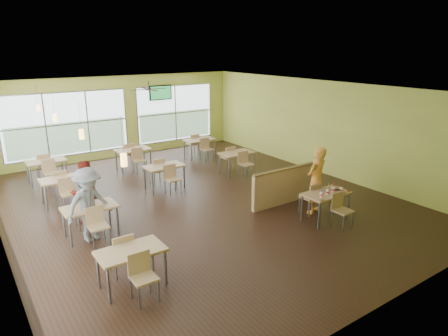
# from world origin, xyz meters

# --- Properties ---
(room) EXTENTS (12.00, 12.04, 3.20)m
(room) POSITION_xyz_m (0.00, 0.00, 1.60)
(room) COLOR black
(room) RESTS_ON ground
(window_bays) EXTENTS (9.24, 10.24, 2.38)m
(window_bays) POSITION_xyz_m (-2.65, 3.08, 1.48)
(window_bays) COLOR white
(window_bays) RESTS_ON room
(main_table) EXTENTS (1.22, 1.52, 0.87)m
(main_table) POSITION_xyz_m (2.00, -3.00, 0.63)
(main_table) COLOR tan
(main_table) RESTS_ON floor
(half_wall_divider) EXTENTS (2.40, 0.14, 1.04)m
(half_wall_divider) POSITION_xyz_m (2.00, -1.55, 0.52)
(half_wall_divider) COLOR tan
(half_wall_divider) RESTS_ON floor
(dining_tables) EXTENTS (6.92, 8.72, 0.87)m
(dining_tables) POSITION_xyz_m (-1.05, 1.71, 0.63)
(dining_tables) COLOR tan
(dining_tables) RESTS_ON floor
(pendant_lights) EXTENTS (0.11, 7.31, 0.86)m
(pendant_lights) POSITION_xyz_m (-3.20, 0.68, 2.45)
(pendant_lights) COLOR #2D2119
(pendant_lights) RESTS_ON ceiling
(ceiling_fan) EXTENTS (1.25, 1.25, 0.29)m
(ceiling_fan) POSITION_xyz_m (-0.00, 3.00, 2.95)
(ceiling_fan) COLOR #2D2119
(ceiling_fan) RESTS_ON ceiling
(tv_backwall) EXTENTS (1.00, 0.07, 0.60)m
(tv_backwall) POSITION_xyz_m (1.80, 5.90, 2.45)
(tv_backwall) COLOR black
(tv_backwall) RESTS_ON wall_back
(man_plaid) EXTENTS (0.74, 0.56, 1.82)m
(man_plaid) POSITION_xyz_m (2.17, -2.48, 0.91)
(man_plaid) COLOR orange
(man_plaid) RESTS_ON floor
(patron_maroon) EXTENTS (0.91, 0.80, 1.59)m
(patron_maroon) POSITION_xyz_m (-3.02, 0.42, 0.79)
(patron_maroon) COLOR maroon
(patron_maroon) RESTS_ON floor
(patron_grey) EXTENTS (1.26, 0.93, 1.73)m
(patron_grey) POSITION_xyz_m (-3.25, -0.68, 0.87)
(patron_grey) COLOR slate
(patron_grey) RESTS_ON floor
(cup_blue) EXTENTS (0.09, 0.09, 0.34)m
(cup_blue) POSITION_xyz_m (1.66, -3.14, 0.82)
(cup_blue) COLOR white
(cup_blue) RESTS_ON main_table
(cup_yellow) EXTENTS (0.09, 0.09, 0.31)m
(cup_yellow) POSITION_xyz_m (1.94, -3.09, 0.81)
(cup_yellow) COLOR white
(cup_yellow) RESTS_ON main_table
(cup_red_near) EXTENTS (0.10, 0.10, 0.36)m
(cup_red_near) POSITION_xyz_m (2.18, -3.07, 0.82)
(cup_red_near) COLOR white
(cup_red_near) RESTS_ON main_table
(cup_red_far) EXTENTS (0.09, 0.09, 0.32)m
(cup_red_far) POSITION_xyz_m (2.34, -3.18, 0.82)
(cup_red_far) COLOR white
(cup_red_far) RESTS_ON main_table
(food_basket) EXTENTS (0.26, 0.26, 0.06)m
(food_basket) POSITION_xyz_m (2.41, -2.98, 0.78)
(food_basket) COLOR black
(food_basket) RESTS_ON main_table
(ketchup_cup) EXTENTS (0.07, 0.07, 0.03)m
(ketchup_cup) POSITION_xyz_m (2.55, -3.26, 0.76)
(ketchup_cup) COLOR #B22011
(ketchup_cup) RESTS_ON main_table
(wrapper_left) EXTENTS (0.18, 0.17, 0.04)m
(wrapper_left) POSITION_xyz_m (1.51, -3.28, 0.77)
(wrapper_left) COLOR #A87C51
(wrapper_left) RESTS_ON main_table
(wrapper_mid) EXTENTS (0.27, 0.26, 0.05)m
(wrapper_mid) POSITION_xyz_m (2.12, -2.88, 0.78)
(wrapper_mid) COLOR #A87C51
(wrapper_mid) RESTS_ON main_table
(wrapper_right) EXTENTS (0.16, 0.15, 0.04)m
(wrapper_right) POSITION_xyz_m (2.35, -3.26, 0.77)
(wrapper_right) COLOR #A87C51
(wrapper_right) RESTS_ON main_table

